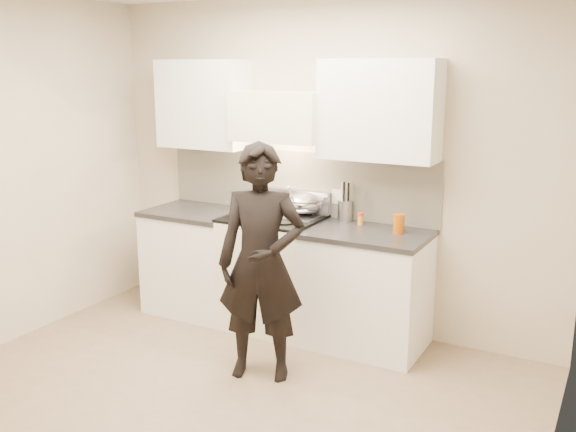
{
  "coord_description": "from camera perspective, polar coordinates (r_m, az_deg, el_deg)",
  "views": [
    {
      "loc": [
        2.23,
        -3.01,
        2.14
      ],
      "look_at": [
        0.04,
        1.05,
        1.07
      ],
      "focal_mm": 40.0,
      "sensor_mm": 36.0,
      "label": 1
    }
  ],
  "objects": [
    {
      "name": "room_shell",
      "position": [
        4.12,
        -5.71,
        5.48
      ],
      "size": [
        4.04,
        3.54,
        2.7
      ],
      "color": "beige",
      "rests_on": "ground"
    },
    {
      "name": "person",
      "position": [
        4.41,
        -2.4,
        -4.2
      ],
      "size": [
        0.7,
        0.58,
        1.66
      ],
      "primitive_type": "imported",
      "rotation": [
        0.0,
        0.0,
        0.34
      ],
      "color": "black",
      "rests_on": "ground"
    },
    {
      "name": "stove",
      "position": [
        5.37,
        -1.29,
        -4.94
      ],
      "size": [
        0.76,
        0.65,
        0.96
      ],
      "color": "white",
      "rests_on": "ground"
    },
    {
      "name": "stock_pot",
      "position": [
        5.2,
        -3.91,
        0.73
      ],
      "size": [
        0.28,
        0.26,
        0.14
      ],
      "color": "silver",
      "rests_on": "stove"
    },
    {
      "name": "counter_left",
      "position": [
        5.78,
        -8.04,
        -3.88
      ],
      "size": [
        0.82,
        0.67,
        0.92
      ],
      "color": "white",
      "rests_on": "ground"
    },
    {
      "name": "wok",
      "position": [
        5.25,
        1.35,
        1.15
      ],
      "size": [
        0.34,
        0.42,
        0.27
      ],
      "color": "silver",
      "rests_on": "stove"
    },
    {
      "name": "counter_right",
      "position": [
        5.04,
        7.0,
        -6.45
      ],
      "size": [
        0.92,
        0.67,
        0.92
      ],
      "color": "white",
      "rests_on": "ground"
    },
    {
      "name": "spice_jar",
      "position": [
        5.09,
        6.46,
        -0.25
      ],
      "size": [
        0.04,
        0.04,
        0.1
      ],
      "color": "orange",
      "rests_on": "counter_right"
    },
    {
      "name": "oil_glass",
      "position": [
        4.88,
        9.83,
        -0.68
      ],
      "size": [
        0.08,
        0.08,
        0.15
      ],
      "color": "#AD4B04",
      "rests_on": "counter_right"
    },
    {
      "name": "utensil_crock",
      "position": [
        5.21,
        5.09,
        0.63
      ],
      "size": [
        0.12,
        0.12,
        0.32
      ],
      "color": "#ADACBA",
      "rests_on": "counter_right"
    },
    {
      "name": "ground_plane",
      "position": [
        4.32,
        -7.43,
        -16.74
      ],
      "size": [
        4.0,
        4.0,
        0.0
      ],
      "primitive_type": "plane",
      "color": "#8C755B"
    }
  ]
}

